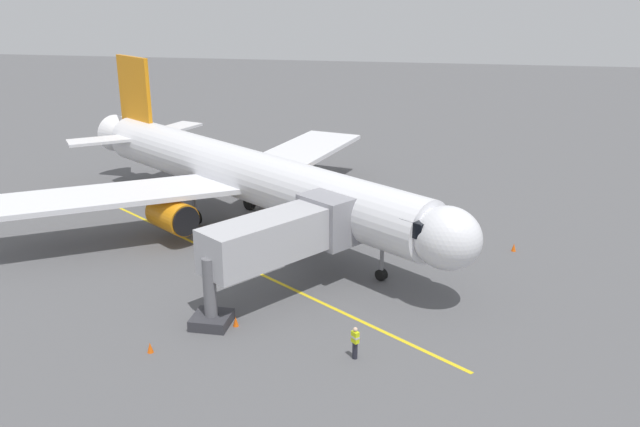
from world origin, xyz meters
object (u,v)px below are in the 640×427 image
object	(u,v)px
safety_cone_nose_left	(150,347)
safety_cone_wing_port	(514,247)
safety_cone_nose_right	(236,321)
ground_crew_marshaller	(355,342)
jet_bridge	(289,234)
airplane	(243,175)
ground_crew_wing_walker	(443,227)

from	to	relation	value
safety_cone_nose_left	safety_cone_wing_port	bearing A→B (deg)	-138.00
safety_cone_nose_left	safety_cone_nose_right	world-z (taller)	same
ground_crew_marshaller	jet_bridge	bearing A→B (deg)	-53.81
safety_cone_nose_right	safety_cone_wing_port	bearing A→B (deg)	-138.70
ground_crew_marshaller	airplane	bearing A→B (deg)	-58.20
ground_crew_wing_walker	ground_crew_marshaller	bearing A→B (deg)	77.02
airplane	safety_cone_nose_left	size ratio (longest dim) A/B	63.61
airplane	safety_cone_nose_right	bearing A→B (deg)	104.86
safety_cone_nose_right	jet_bridge	bearing A→B (deg)	-113.86
jet_bridge	ground_crew_marshaller	xyz separation A→B (m)	(-4.78, 6.53, -2.88)
jet_bridge	ground_crew_wing_walker	distance (m)	14.24
ground_crew_wing_walker	safety_cone_nose_left	xyz separation A→B (m)	(14.14, 18.68, -0.61)
jet_bridge	ground_crew_marshaller	distance (m)	8.59
ground_crew_wing_walker	safety_cone_nose_left	world-z (taller)	ground_crew_wing_walker
safety_cone_wing_port	ground_crew_marshaller	bearing A→B (deg)	60.66
airplane	safety_cone_nose_right	xyz separation A→B (m)	(-4.08, 15.38, -3.73)
airplane	jet_bridge	bearing A→B (deg)	118.96
airplane	ground_crew_wing_walker	world-z (taller)	airplane
ground_crew_marshaller	safety_cone_nose_right	bearing A→B (deg)	-17.15
safety_cone_nose_right	safety_cone_nose_left	bearing A→B (deg)	45.06
jet_bridge	safety_cone_nose_left	xyz separation A→B (m)	(5.36, 7.84, -3.49)
airplane	safety_cone_nose_left	world-z (taller)	airplane
ground_crew_marshaller	safety_cone_wing_port	distance (m)	18.15
jet_bridge	airplane	bearing A→B (deg)	-61.04
airplane	ground_crew_marshaller	distance (m)	20.78
jet_bridge	safety_cone_wing_port	distance (m)	16.89
ground_crew_wing_walker	safety_cone_wing_port	distance (m)	5.16
jet_bridge	ground_crew_marshaller	world-z (taller)	jet_bridge
ground_crew_wing_walker	safety_cone_wing_port	xyz separation A→B (m)	(-4.89, 1.55, -0.61)
jet_bridge	ground_crew_wing_walker	world-z (taller)	jet_bridge
airplane	ground_crew_wing_walker	size ratio (longest dim) A/B	20.46
jet_bridge	safety_cone_nose_right	xyz separation A→B (m)	(1.97, 4.45, -3.49)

